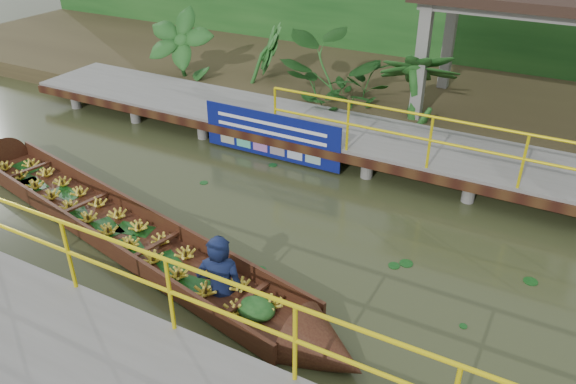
% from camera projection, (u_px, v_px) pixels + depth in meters
% --- Properties ---
extents(ground, '(80.00, 80.00, 0.00)m').
position_uv_depth(ground, '(253.00, 230.00, 9.58)').
color(ground, '#2F361B').
rests_on(ground, ground).
extents(land_strip, '(30.00, 8.00, 0.45)m').
position_uv_depth(land_strip, '(397.00, 88.00, 15.20)').
color(land_strip, '#372E1B').
rests_on(land_strip, ground).
extents(far_dock, '(16.00, 2.06, 1.66)m').
position_uv_depth(far_dock, '(337.00, 133.00, 11.96)').
color(far_dock, slate).
rests_on(far_dock, ground).
extents(pavilion, '(4.40, 3.00, 3.00)m').
position_uv_depth(pavilion, '(528.00, 9.00, 11.76)').
color(pavilion, slate).
rests_on(pavilion, ground).
extents(foliage_backdrop, '(30.00, 0.80, 4.00)m').
position_uv_depth(foliage_backdrop, '(431.00, 3.00, 16.23)').
color(foliage_backdrop, '#164516').
rests_on(foliage_backdrop, ground).
extents(vendor_boat, '(9.78, 2.97, 2.32)m').
position_uv_depth(vendor_boat, '(133.00, 229.00, 9.08)').
color(vendor_boat, '#33140E').
rests_on(vendor_boat, ground).
extents(blue_banner, '(3.16, 0.04, 0.99)m').
position_uv_depth(blue_banner, '(271.00, 136.00, 11.64)').
color(blue_banner, navy).
rests_on(blue_banner, ground).
extents(tropical_plants, '(14.21, 1.21, 1.52)m').
position_uv_depth(tropical_plants, '(411.00, 81.00, 12.63)').
color(tropical_plants, '#164516').
rests_on(tropical_plants, ground).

